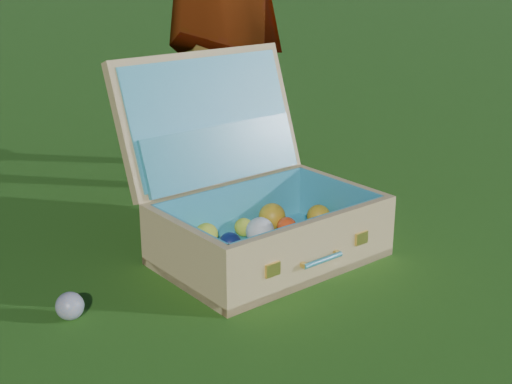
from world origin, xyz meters
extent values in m
plane|color=#215114|center=(0.00, 0.00, 0.00)|extent=(60.00, 60.00, 0.00)
sphere|color=#456FB4|center=(-0.57, 0.09, 0.03)|extent=(0.06, 0.06, 0.06)
cube|color=tan|center=(-0.03, 0.16, 0.01)|extent=(0.61, 0.46, 0.02)
cube|color=tan|center=(0.00, -0.01, 0.08)|extent=(0.54, 0.12, 0.16)
cube|color=tan|center=(-0.06, 0.33, 0.08)|extent=(0.54, 0.12, 0.16)
cube|color=tan|center=(-0.29, 0.11, 0.08)|extent=(0.08, 0.32, 0.16)
cube|color=tan|center=(0.23, 0.20, 0.08)|extent=(0.08, 0.32, 0.16)
cube|color=teal|center=(-0.03, 0.16, 0.02)|extent=(0.56, 0.41, 0.01)
cube|color=teal|center=(0.00, 0.00, 0.09)|extent=(0.50, 0.10, 0.14)
cube|color=teal|center=(-0.06, 0.31, 0.09)|extent=(0.50, 0.10, 0.14)
cube|color=teal|center=(-0.28, 0.11, 0.09)|extent=(0.07, 0.32, 0.14)
cube|color=teal|center=(0.22, 0.20, 0.09)|extent=(0.07, 0.32, 0.14)
cube|color=tan|center=(-0.08, 0.41, 0.33)|extent=(0.57, 0.25, 0.35)
cube|color=teal|center=(-0.07, 0.39, 0.34)|extent=(0.52, 0.21, 0.31)
cube|color=teal|center=(-0.07, 0.35, 0.24)|extent=(0.49, 0.16, 0.15)
cube|color=#F2C659|center=(-0.14, -0.05, 0.08)|extent=(0.04, 0.01, 0.03)
cube|color=#F2C659|center=(0.15, 0.00, 0.08)|extent=(0.04, 0.01, 0.03)
cylinder|color=teal|center=(0.01, -0.04, 0.07)|extent=(0.12, 0.03, 0.01)
cube|color=#F2C659|center=(-0.05, -0.04, 0.07)|extent=(0.01, 0.02, 0.01)
cube|color=#F2C659|center=(0.06, -0.02, 0.07)|extent=(0.01, 0.02, 0.01)
sphere|color=#FF4415|center=(-0.21, 0.01, 0.05)|extent=(0.06, 0.06, 0.06)
sphere|color=beige|center=(-0.11, 0.02, 0.05)|extent=(0.05, 0.05, 0.05)
sphere|color=silver|center=(0.00, 0.03, 0.06)|extent=(0.08, 0.08, 0.08)
sphere|color=#B20E1A|center=(0.10, 0.05, 0.05)|extent=(0.04, 0.04, 0.04)
sphere|color=beige|center=(0.19, 0.08, 0.06)|extent=(0.08, 0.08, 0.08)
sphere|color=#101C50|center=(-0.22, 0.09, 0.05)|extent=(0.06, 0.06, 0.06)
sphere|color=gold|center=(-0.12, 0.09, 0.06)|extent=(0.06, 0.06, 0.06)
sphere|color=silver|center=(-0.03, 0.12, 0.05)|extent=(0.05, 0.05, 0.05)
sphere|color=#B20E1A|center=(0.08, 0.14, 0.05)|extent=(0.04, 0.04, 0.04)
sphere|color=#FF4415|center=(0.18, 0.15, 0.05)|extent=(0.05, 0.05, 0.05)
sphere|color=gold|center=(-0.24, 0.17, 0.06)|extent=(0.07, 0.07, 0.07)
sphere|color=#101C50|center=(-0.13, 0.18, 0.06)|extent=(0.06, 0.06, 0.06)
sphere|color=silver|center=(-0.03, 0.20, 0.06)|extent=(0.08, 0.08, 0.08)
sphere|color=#FF4415|center=(0.06, 0.22, 0.05)|extent=(0.05, 0.05, 0.05)
sphere|color=gold|center=(0.17, 0.23, 0.06)|extent=(0.07, 0.07, 0.07)
sphere|color=gold|center=(-0.26, 0.24, 0.06)|extent=(0.06, 0.06, 0.06)
sphere|color=gold|center=(-0.16, 0.26, 0.06)|extent=(0.06, 0.06, 0.06)
sphere|color=gold|center=(-0.04, 0.27, 0.05)|extent=(0.05, 0.05, 0.05)
sphere|color=gold|center=(0.05, 0.28, 0.06)|extent=(0.08, 0.08, 0.08)
camera|label=1|loc=(-0.87, -1.33, 0.78)|focal=50.00mm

